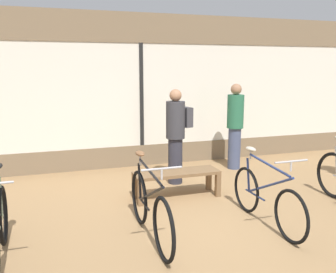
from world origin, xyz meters
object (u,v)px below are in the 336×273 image
at_px(bicycle_left, 150,208).
at_px(customer_by_window, 176,133).
at_px(bicycle_right, 266,198).
at_px(customer_near_rack, 235,124).
at_px(display_bench, 177,176).

bearing_deg(bicycle_left, customer_by_window, 62.19).
distance_m(bicycle_right, customer_near_rack, 2.92).
distance_m(bicycle_left, display_bench, 1.56).
height_order(bicycle_right, customer_near_rack, customer_near_rack).
height_order(customer_near_rack, customer_by_window, customer_near_rack).
xyz_separation_m(bicycle_left, customer_by_window, (1.09, 2.06, 0.53)).
bearing_deg(customer_near_rack, display_bench, -143.63).
distance_m(bicycle_right, customer_by_window, 2.27).
bearing_deg(bicycle_left, customer_near_rack, 45.35).
xyz_separation_m(customer_near_rack, customer_by_window, (-1.49, -0.55, -0.01)).
xyz_separation_m(bicycle_right, customer_by_window, (-0.51, 2.15, 0.55)).
bearing_deg(bicycle_right, customer_near_rack, 69.95).
bearing_deg(bicycle_left, display_bench, 57.90).
xyz_separation_m(bicycle_right, customer_near_rack, (0.98, 2.70, 0.56)).
xyz_separation_m(display_bench, customer_by_window, (0.26, 0.74, 0.57)).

